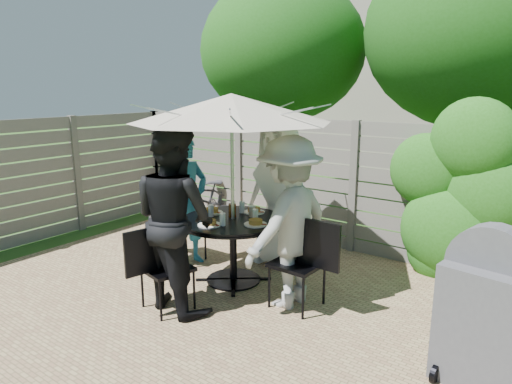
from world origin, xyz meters
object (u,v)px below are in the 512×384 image
Objects in this scene: plate_left at (212,211)px; glass_back at (242,207)px; umbrella at (232,108)px; person_back at (279,192)px; coffee_cup at (252,212)px; bicycle at (202,198)px; person_left at (187,202)px; bbq_grill at (487,314)px; syrup_jug at (232,210)px; chair_back at (285,242)px; glass_front at (223,219)px; chair_right at (298,281)px; person_right at (289,223)px; plate_right at (256,223)px; person_front at (175,219)px; chair_front at (167,285)px; plate_front at (209,223)px; chair_left at (182,240)px; plate_back at (254,211)px; patio_table at (233,238)px; glass_left at (211,211)px; glass_right at (255,215)px.

plate_left is 0.37m from glass_back.
person_back is at bearing 83.54° from umbrella.
bicycle is at bearing 148.10° from coffee_cup.
plate_left is at bearing -90.00° from person_left.
syrup_jug is at bearing -179.58° from bbq_grill.
glass_front is at bearing 7.29° from chair_back.
chair_right is 0.55× the size of person_right.
plate_right is (0.36, -0.04, -1.24)m from umbrella.
syrup_jug is (0.04, 0.88, -0.10)m from person_front.
syrup_jug is at bearing 10.15° from chair_front.
umbrella reaches higher than plate_front.
person_right is at bearing 43.11° from chair_back.
glass_back is at bearing 9.86° from chair_left.
patio_table is at bearing -96.46° from plate_back.
chair_back is 1.25m from glass_left.
plate_left is 0.63m from glass_right.
person_back is 0.92m from plate_right.
person_right is at bearing -4.23° from chair_right.
chair_left is 1.07× the size of chair_front.
glass_back is (0.02, 1.09, -0.11)m from person_front.
chair_right is at bearing -26.81° from plate_back.
chair_right reaches higher than chair_front.
glass_right is 0.88× the size of syrup_jug.
person_right reaches higher than chair_back.
plate_back and plate_right have the same top height.
chair_right is 7.13× the size of glass_left.
glass_right is at bearing -84.50° from person_left.
plate_left is 1.86× the size of glass_right.
patio_table is 0.38m from coffee_cup.
glass_right is (0.36, 0.90, -0.11)m from person_front.
person_right reaches higher than patio_table.
syrup_jug is at bearing 91.86° from plate_front.
chair_left is 1.42m from plate_right.
patio_table is at bearing 180.00° from umbrella.
person_left is 0.88× the size of bicycle.
glass_right is 0.11× the size of bbq_grill.
chair_front reaches higher than plate_right.
chair_right reaches higher than chair_back.
person_front reaches higher than glass_left.
person_front reaches higher than chair_front.
bbq_grill is (2.72, -0.70, -0.22)m from plate_back.
syrup_jug is at bearing -3.75° from chair_left.
syrup_jug is (-0.05, 0.06, 0.32)m from patio_table.
glass_front is 0.35m from syrup_jug.
coffee_cup is (0.39, 0.28, -0.01)m from glass_left.
plate_front is (0.05, 0.47, -0.15)m from person_front.
syrup_jug reaches higher than glass_front.
chair_back is at bearing 37.95° from chair_left.
chair_left is 3.84× the size of plate_right.
glass_back is at bearing -84.50° from person_front.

